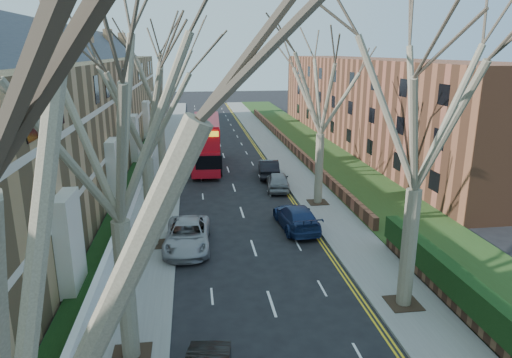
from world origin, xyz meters
name	(u,v)px	position (x,y,z in m)	size (l,w,h in m)	color
pavement_left	(167,157)	(-6.00, 39.00, 0.06)	(3.00, 102.00, 0.12)	slate
pavement_right	(279,153)	(6.00, 39.00, 0.06)	(3.00, 102.00, 0.12)	slate
terrace_left	(65,117)	(-13.65, 31.00, 5.53)	(9.70, 78.00, 13.60)	#9B7A4F
flats_right	(368,102)	(17.46, 43.00, 4.98)	(13.97, 54.00, 10.00)	brown
front_wall_left	(143,171)	(-7.65, 31.00, 0.62)	(0.30, 78.00, 1.00)	white
grass_verge_right	(319,151)	(10.50, 39.00, 0.15)	(6.00, 102.00, 0.06)	#263E16
tree_left_mid	(109,94)	(-5.70, 6.00, 9.56)	(10.50, 10.50, 14.71)	#675D49
tree_left_far	(142,83)	(-5.70, 16.00, 9.24)	(10.15, 10.15, 14.22)	#675D49
tree_left_dist	(157,68)	(-5.70, 28.00, 9.56)	(10.50, 10.50, 14.71)	#675D49
tree_right_mid	(425,85)	(5.70, 8.00, 9.56)	(10.50, 10.50, 14.71)	#675D49
tree_right_far	(323,75)	(5.70, 22.00, 9.24)	(10.15, 10.15, 14.22)	#675D49
double_decker_bus	(206,144)	(-1.93, 34.25, 2.26)	(3.17, 11.07, 4.59)	red
car_left_far	(188,235)	(-3.70, 15.56, 0.75)	(2.49, 5.40, 1.50)	#99999E
car_right_near	(296,217)	(3.08, 17.62, 0.75)	(2.10, 5.17, 1.50)	navy
car_right_mid	(278,181)	(3.47, 25.96, 0.74)	(1.74, 4.32, 1.47)	gray
car_right_far	(269,168)	(3.39, 30.00, 0.78)	(1.66, 4.76, 1.57)	black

